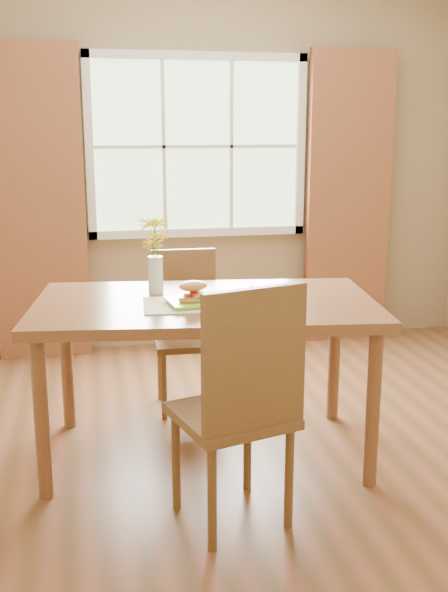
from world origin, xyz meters
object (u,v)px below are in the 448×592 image
chair_far (186,322)px  flower_vase (155,248)px  chair_near (242,399)px  dining_table (205,317)px  water_glass (258,296)px  croissant_sandwich (193,292)px

chair_far → flower_vase: bearing=-112.2°
chair_near → flower_vase: (-0.24, 0.92, 0.47)m
dining_table → chair_far: (0.00, 0.70, -0.22)m
dining_table → chair_far: 0.73m
chair_near → chair_far: 1.41m
flower_vase → chair_far: bearing=65.6°
chair_near → chair_far: size_ratio=1.14×
chair_far → chair_near: bearing=-86.9°
chair_far → water_glass: (0.22, -0.87, 0.35)m
croissant_sandwich → water_glass: 0.31m
water_glass → chair_near: bearing=-110.2°
chair_far → water_glass: size_ratio=8.74×
chair_near → chair_far: bearing=75.1°
croissant_sandwich → water_glass: (0.30, -0.07, -0.02)m
dining_table → water_glass: bearing=-29.5°
flower_vase → water_glass: bearing=-40.2°
flower_vase → chair_near: bearing=-75.1°
dining_table → croissant_sandwich: 0.20m
chair_near → croissant_sandwich: bearing=83.5°
chair_far → croissant_sandwich: size_ratio=5.75×
water_glass → flower_vase: (-0.44, 0.38, 0.19)m
dining_table → water_glass: (0.22, -0.17, 0.13)m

